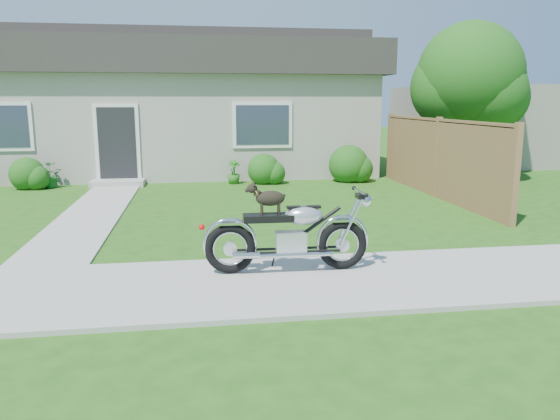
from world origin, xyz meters
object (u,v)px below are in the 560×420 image
object	(u,v)px
potted_plant_right	(234,172)
fence	(437,158)
tree_near	(475,80)
potted_plant_left	(49,176)
house	(175,104)
motorcycle_with_dog	(290,233)
tree_far	(484,87)

from	to	relation	value
potted_plant_right	fence	bearing A→B (deg)	-30.97
tree_near	potted_plant_left	world-z (taller)	tree_near
house	potted_plant_right	world-z (taller)	house
potted_plant_right	motorcycle_with_dog	bearing A→B (deg)	-88.72
house	tree_far	bearing A→B (deg)	-14.86
fence	potted_plant_left	size ratio (longest dim) A/B	10.11
house	fence	distance (m)	8.96
motorcycle_with_dog	house	bearing A→B (deg)	100.28
fence	potted_plant_left	world-z (taller)	fence
fence	tree_far	bearing A→B (deg)	50.30
tree_near	tree_far	size ratio (longest dim) A/B	1.06
fence	tree_near	bearing A→B (deg)	47.60
fence	motorcycle_with_dog	world-z (taller)	fence
house	tree_far	world-z (taller)	house
tree_near	motorcycle_with_dog	world-z (taller)	tree_near
fence	tree_far	xyz separation A→B (m)	(3.11, 3.75, 1.74)
fence	potted_plant_right	world-z (taller)	fence
fence	tree_near	world-z (taller)	tree_near
house	potted_plant_right	distance (m)	4.23
house	potted_plant_left	xyz separation A→B (m)	(-3.23, -3.44, -1.83)
tree_near	potted_plant_right	xyz separation A→B (m)	(-6.61, 0.67, -2.50)
tree_far	tree_near	bearing A→B (deg)	-125.79
fence	tree_near	size ratio (longest dim) A/B	1.50
house	potted_plant_left	world-z (taller)	house
potted_plant_left	fence	bearing A→B (deg)	-16.37
tree_near	house	bearing A→B (deg)	153.50
fence	motorcycle_with_dog	bearing A→B (deg)	-129.90
tree_near	motorcycle_with_dog	distance (m)	10.13
potted_plant_left	potted_plant_right	xyz separation A→B (m)	(4.86, 0.00, 0.00)
tree_far	potted_plant_left	xyz separation A→B (m)	(-12.64, -0.95, -2.35)
house	potted_plant_left	distance (m)	5.06
potted_plant_left	motorcycle_with_dog	size ratio (longest dim) A/B	0.29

